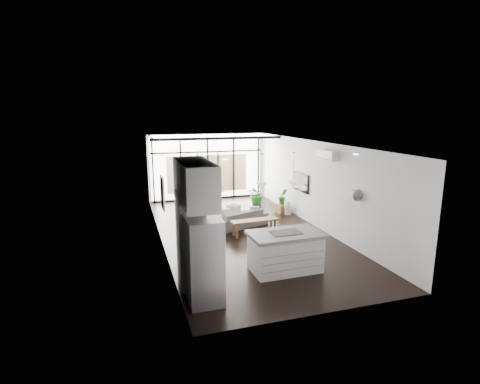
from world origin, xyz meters
TOP-DOWN VIEW (x-y plane):
  - floor at (0.00, 0.00)m, footprint 5.00×10.00m
  - ceiling at (0.00, 0.00)m, footprint 5.00×10.00m
  - wall_left at (-2.50, 0.00)m, footprint 0.02×10.00m
  - wall_right at (2.50, 0.00)m, footprint 0.02×10.00m
  - wall_back at (0.00, 5.00)m, footprint 5.00×0.02m
  - wall_front at (0.00, -5.00)m, footprint 5.00×0.02m
  - glazing at (0.00, 4.88)m, footprint 5.00×0.20m
  - skylight at (0.00, 4.00)m, footprint 4.70×1.90m
  - neighbour_building at (0.00, 4.95)m, footprint 3.50×0.02m
  - island at (0.10, -2.98)m, footprint 1.74×1.06m
  - cooktop at (0.10, -2.98)m, footprint 0.72×0.49m
  - fridge at (-2.05, -3.85)m, footprint 0.67×0.84m
  - appliance_column at (-2.17, -3.15)m, footprint 0.56×0.58m
  - upper_cabinets at (-2.12, -3.50)m, footprint 0.62×1.75m
  - pendant_left at (-0.40, -2.65)m, footprint 0.26×0.26m
  - pendant_right at (0.40, -2.65)m, footprint 0.26×0.26m
  - sofa at (0.09, 0.68)m, footprint 2.00×1.17m
  - console_bench at (0.29, -0.25)m, footprint 1.51×0.47m
  - pouf at (0.30, 2.04)m, footprint 0.57×0.57m
  - crate at (2.17, 1.86)m, footprint 0.48×0.48m
  - plant_tall at (1.67, 3.33)m, footprint 1.03×1.07m
  - plant_crate at (2.17, 1.86)m, footprint 0.35×0.61m
  - milk_can at (2.25, 1.56)m, footprint 0.26×0.26m
  - bistro_set at (-0.21, 4.25)m, footprint 1.38×0.62m
  - tv at (2.46, 1.00)m, footprint 0.05×1.10m
  - ac_unit at (2.38, -0.80)m, footprint 0.22×0.90m
  - framed_art at (-2.47, -0.50)m, footprint 0.04×0.70m

SIDE VIEW (x-z plane):
  - floor at x=0.00m, z-range 0.00..0.00m
  - crate at x=2.17m, z-range 0.00..0.32m
  - pouf at x=0.30m, z-range 0.00..0.44m
  - console_bench at x=0.29m, z-range 0.00..0.48m
  - milk_can at x=2.25m, z-range 0.00..0.49m
  - bistro_set at x=-0.21m, z-range 0.00..0.65m
  - plant_tall at x=1.67m, z-range 0.00..0.66m
  - sofa at x=0.09m, z-range 0.00..0.75m
  - plant_crate at x=2.17m, z-range 0.32..0.59m
  - island at x=0.10m, z-range 0.00..0.94m
  - fridge at x=-2.05m, z-range 0.00..1.73m
  - cooktop at x=0.10m, z-range 0.94..0.95m
  - appliance_column at x=-2.17m, z-range 0.00..2.16m
  - neighbour_building at x=0.00m, z-range 0.30..1.90m
  - tv at x=2.46m, z-range 0.98..1.62m
  - wall_left at x=-2.50m, z-range 0.00..2.80m
  - wall_right at x=2.50m, z-range 0.00..2.80m
  - wall_back at x=0.00m, z-range 0.00..2.80m
  - wall_front at x=0.00m, z-range 0.00..2.80m
  - glazing at x=0.00m, z-range 0.00..2.80m
  - framed_art at x=-2.47m, z-range 1.10..2.00m
  - pendant_left at x=-0.40m, z-range 1.93..2.11m
  - pendant_right at x=0.40m, z-range 1.93..2.11m
  - upper_cabinets at x=-2.12m, z-range 1.92..2.78m
  - ac_unit at x=2.38m, z-range 2.30..2.60m
  - skylight at x=0.00m, z-range 2.74..2.80m
  - ceiling at x=0.00m, z-range 2.80..2.80m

